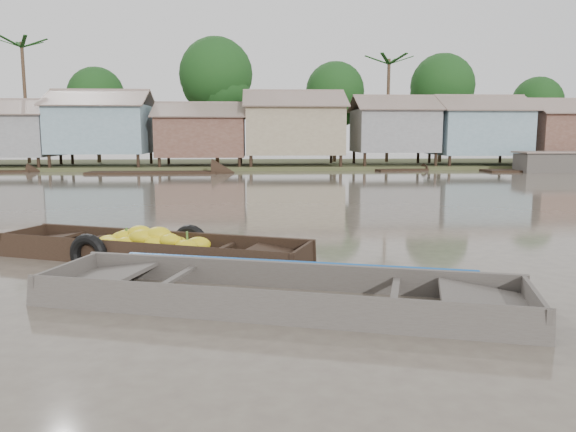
{
  "coord_description": "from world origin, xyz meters",
  "views": [
    {
      "loc": [
        -0.18,
        -9.54,
        2.41
      ],
      "look_at": [
        0.46,
        1.38,
        0.8
      ],
      "focal_mm": 35.0,
      "sensor_mm": 36.0,
      "label": 1
    }
  ],
  "objects": [
    {
      "name": "riverbank",
      "position": [
        3.03,
        31.86,
        3.07
      ],
      "size": [
        120.0,
        12.47,
        10.22
      ],
      "color": "#384723",
      "rests_on": "ground"
    },
    {
      "name": "ground",
      "position": [
        0.0,
        0.0,
        0.0
      ],
      "size": [
        120.0,
        120.0,
        0.0
      ],
      "primitive_type": "plane",
      "color": "#52483F",
      "rests_on": "ground"
    },
    {
      "name": "banana_boat",
      "position": [
        -2.29,
        1.27,
        0.19
      ],
      "size": [
        6.33,
        3.64,
        0.86
      ],
      "rotation": [
        0.0,
        0.0,
        -0.37
      ],
      "color": "black",
      "rests_on": "ground"
    },
    {
      "name": "viewer_boat",
      "position": [
        0.17,
        -1.8,
        0.05
      ],
      "size": [
        7.16,
        3.68,
        0.56
      ],
      "rotation": [
        0.0,
        0.0,
        -0.28
      ],
      "color": "#443F3A",
      "rests_on": "ground"
    },
    {
      "name": "distant_boats",
      "position": [
        11.46,
        25.31,
        0.24
      ],
      "size": [
        42.1,
        3.62,
        1.38
      ],
      "color": "black",
      "rests_on": "ground"
    }
  ]
}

